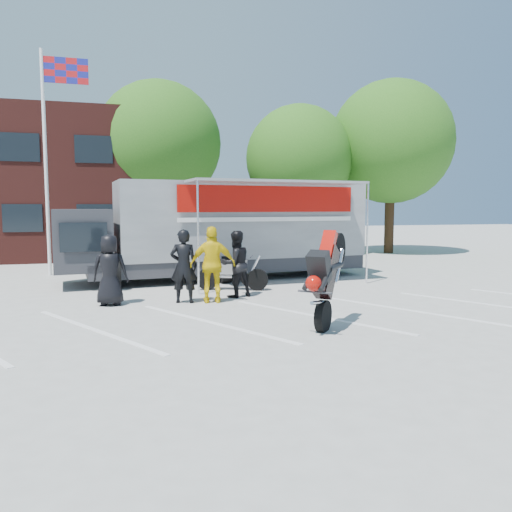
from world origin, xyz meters
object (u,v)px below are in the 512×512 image
tree_right (391,142)px  spectator_leather_a (110,270)px  tree_mid (299,159)px  stunt_bike_rider (333,324)px  spectator_hivis (213,265)px  tree_left (159,144)px  flagpole (52,134)px  spectator_leather_b (184,266)px  spectator_leather_c (236,264)px  parked_motorcycle (232,290)px  transporter_truck (229,278)px

tree_right → spectator_leather_a: size_ratio=5.06×
tree_mid → spectator_leather_a: 15.27m
stunt_bike_rider → spectator_hivis: spectator_hivis is taller
tree_left → spectator_leather_a: size_ratio=4.80×
flagpole → tree_mid: size_ratio=1.04×
spectator_leather_b → spectator_leather_c: spectator_leather_b is taller
tree_mid → tree_right: 5.11m
tree_right → spectator_leather_c: size_ratio=4.98×
tree_left → tree_mid: (7.00, -1.00, -0.62)m
spectator_leather_b → tree_right: bearing=-122.9°
spectator_leather_a → spectator_leather_b: size_ratio=0.94×
parked_motorcycle → tree_mid: bearing=-10.4°
tree_right → spectator_leather_a: 18.67m
flagpole → tree_right: bearing=15.5°
tree_right → parked_motorcycle: 15.56m
spectator_hivis → transporter_truck: bearing=-98.5°
spectator_leather_c → spectator_hivis: 1.00m
transporter_truck → spectator_hivis: 4.57m
tree_mid → spectator_leather_c: 13.26m
tree_left → spectator_leather_b: 13.41m
transporter_truck → parked_motorcycle: size_ratio=4.75×
tree_mid → stunt_bike_rider: size_ratio=3.53×
spectator_leather_c → spectator_hivis: bearing=22.7°
transporter_truck → stunt_bike_rider: (0.65, -7.28, 0.00)m
parked_motorcycle → stunt_bike_rider: size_ratio=1.01×
stunt_bike_rider → spectator_leather_a: spectator_leather_a is taller
flagpole → spectator_leather_a: 7.88m
flagpole → tree_right: size_ratio=0.88×
tree_left → stunt_bike_rider: 16.91m
stunt_bike_rider → spectator_leather_b: bearing=172.7°
flagpole → parked_motorcycle: bearing=-42.8°
tree_mid → spectator_hivis: (-6.75, -11.77, -3.95)m
parked_motorcycle → stunt_bike_rider: 4.93m
flagpole → tree_right: 16.88m
flagpole → transporter_truck: 8.14m
transporter_truck → spectator_leather_b: bearing=-122.7°
parked_motorcycle → spectator_hivis: 2.23m
stunt_bike_rider → spectator_leather_c: spectator_leather_c is taller
tree_left → spectator_leather_c: 13.02m
parked_motorcycle → transporter_truck: bearing=9.6°
tree_right → flagpole: bearing=-164.5°
tree_right → tree_left: bearing=172.9°
tree_left → tree_right: size_ratio=0.95×
tree_mid → transporter_truck: bearing=-125.6°
tree_left → spectator_leather_b: bearing=-92.2°
stunt_bike_rider → spectator_leather_a: 5.78m
spectator_leather_a → stunt_bike_rider: bearing=154.0°
flagpole → spectator_hivis: size_ratio=4.03×
stunt_bike_rider → spectator_hivis: size_ratio=1.09×
tree_mid → spectator_hivis: size_ratio=3.87×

